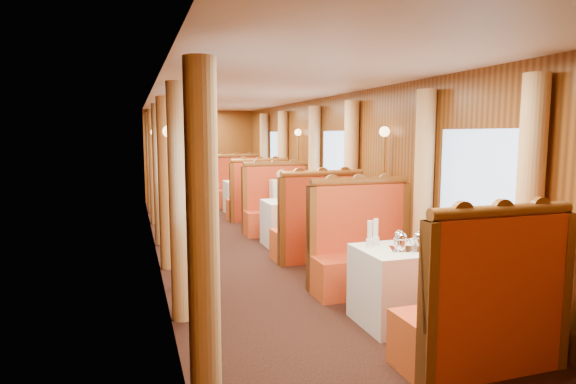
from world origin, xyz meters
name	(u,v)px	position (x,y,z in m)	size (l,w,h in m)	color
floor	(252,248)	(0.00, 0.00, 0.00)	(3.00, 12.00, 0.01)	black
ceiling	(251,92)	(0.00, 0.00, 2.50)	(3.00, 12.00, 0.01)	silver
wall_far	(200,156)	(0.00, 6.00, 1.25)	(3.00, 2.50, 0.01)	brown
wall_left	(154,174)	(-1.50, 0.00, 1.25)	(12.00, 2.50, 0.01)	brown
wall_right	(337,169)	(1.50, 0.00, 1.25)	(12.00, 2.50, 0.01)	brown
doorway_far	(201,165)	(0.00, 5.97, 1.00)	(0.80, 0.04, 2.00)	brown
table_near	(411,285)	(0.75, -3.50, 0.38)	(1.05, 0.72, 0.75)	white
banquette_near_fwd	(482,317)	(0.75, -4.51, 0.42)	(1.30, 0.55, 1.34)	#B21C13
banquette_near_aft	(364,255)	(0.75, -2.49, 0.42)	(1.30, 0.55, 1.34)	#B21C13
table_mid	(296,223)	(0.75, 0.00, 0.38)	(1.05, 0.72, 0.75)	white
banquette_mid_fwd	(318,231)	(0.75, -1.01, 0.42)	(1.30, 0.55, 1.34)	#B21C13
banquette_mid_aft	(278,211)	(0.75, 1.01, 0.42)	(1.30, 0.55, 1.34)	#B21C13
table_far	(248,197)	(0.75, 3.50, 0.38)	(1.05, 0.72, 0.75)	white
banquette_far_fwd	(258,200)	(0.75, 2.49, 0.42)	(1.30, 0.55, 1.34)	#B21C13
banquette_far_aft	(238,190)	(0.75, 4.51, 0.42)	(1.30, 0.55, 1.34)	#B21C13
tea_tray	(409,250)	(0.66, -3.59, 0.76)	(0.34, 0.26, 0.01)	silver
teapot_left	(401,244)	(0.56, -3.61, 0.82)	(0.17, 0.13, 0.14)	silver
teapot_right	(418,243)	(0.76, -3.59, 0.82)	(0.16, 0.12, 0.13)	silver
teapot_back	(399,240)	(0.65, -3.41, 0.81)	(0.15, 0.11, 0.12)	silver
fruit_plate	(443,246)	(1.02, -3.61, 0.77)	(0.24, 0.24, 0.05)	white
cup_inboard	(370,237)	(0.36, -3.37, 0.86)	(0.08, 0.08, 0.26)	white
cup_outboard	(375,235)	(0.46, -3.29, 0.86)	(0.08, 0.08, 0.26)	white
rose_vase_mid	(296,190)	(0.75, -0.03, 0.93)	(0.06, 0.06, 0.36)	silver
rose_vase_far	(248,173)	(0.77, 3.50, 0.93)	(0.06, 0.06, 0.36)	silver
window_left_near	(176,183)	(-1.49, -3.50, 1.45)	(1.20, 0.90, 0.01)	#88ADDC
curtain_left_near_a	(203,235)	(-1.38, -4.28, 1.18)	(0.22, 0.22, 2.35)	#DEAF72
curtain_left_near_b	(180,203)	(-1.38, -2.72, 1.18)	(0.22, 0.22, 2.35)	#DEAF72
window_right_near	(478,174)	(1.49, -3.50, 1.45)	(1.20, 0.90, 0.01)	#88ADDC
curtain_right_near_a	(529,214)	(1.38, -4.28, 1.18)	(0.22, 0.22, 2.35)	#DEAF72
curtain_right_near_b	(423,193)	(1.38, -2.72, 1.18)	(0.22, 0.22, 2.35)	#DEAF72
window_left_mid	(155,161)	(-1.49, 0.00, 1.45)	(1.20, 0.90, 0.01)	#88ADDC
curtain_left_mid_a	(166,184)	(-1.38, -0.78, 1.18)	(0.22, 0.22, 2.35)	#DEAF72
curtain_left_mid_b	(160,175)	(-1.38, 0.78, 1.18)	(0.22, 0.22, 2.35)	#DEAF72
window_right_mid	(337,158)	(1.49, 0.00, 1.45)	(1.20, 0.90, 0.01)	#88ADDC
curtain_right_mid_a	(351,178)	(1.38, -0.78, 1.18)	(0.22, 0.22, 2.35)	#DEAF72
curtain_right_mid_b	(314,171)	(1.38, 0.78, 1.18)	(0.22, 0.22, 2.35)	#DEAF72
window_left_far	(147,152)	(-1.49, 3.50, 1.45)	(1.20, 0.90, 0.01)	#88ADDC
curtain_left_far_a	(154,167)	(-1.38, 2.72, 1.18)	(0.22, 0.22, 2.35)	#DEAF72
curtain_left_far_b	(151,163)	(-1.38, 4.28, 1.18)	(0.22, 0.22, 2.35)	#DEAF72
window_right_far	(277,151)	(1.49, 3.50, 1.45)	(1.20, 0.90, 0.01)	#88ADDC
curtain_right_far_a	(283,164)	(1.38, 2.72, 1.18)	(0.22, 0.22, 2.35)	#DEAF72
curtain_right_far_b	(264,161)	(1.38, 4.28, 1.18)	(0.22, 0.22, 2.35)	#DEAF72
sconce_left_fore	(170,174)	(-1.40, -1.75, 1.38)	(0.14, 0.14, 1.95)	#BF8C3F
sconce_right_fore	(384,169)	(1.40, -1.75, 1.38)	(0.14, 0.14, 1.95)	#BF8C3F
sconce_left_aft	(155,159)	(-1.40, 1.75, 1.38)	(0.14, 0.14, 1.95)	#BF8C3F
sconce_right_aft	(298,157)	(1.40, 1.75, 1.38)	(0.14, 0.14, 1.95)	#BF8C3F
steward	(199,195)	(-0.80, 0.29, 0.87)	(0.64, 0.42, 1.75)	navy
passenger	(282,196)	(0.75, 0.74, 0.74)	(0.40, 0.44, 0.76)	beige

